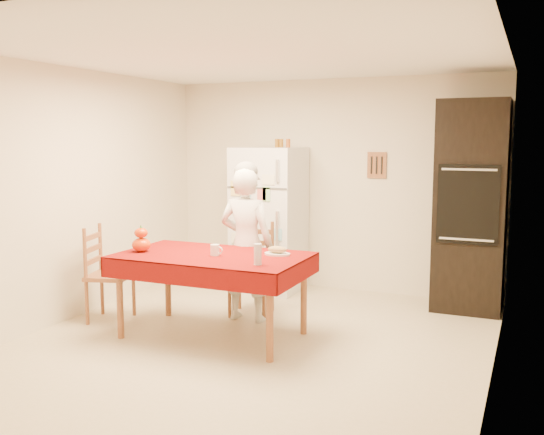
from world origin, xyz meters
The scene contains 17 objects.
floor centered at (0.00, 0.00, 0.00)m, with size 4.50×4.50×0.00m, color tan.
room_shell centered at (0.00, 0.00, 1.62)m, with size 4.02×4.52×2.51m.
refrigerator centered at (-0.65, 1.88, 0.85)m, with size 0.75×0.74×1.70m.
oven_cabinet centered at (1.63, 1.93, 1.10)m, with size 0.70×0.62×2.20m.
dining_table centered at (-0.41, 0.07, 0.69)m, with size 1.70×1.00×0.76m.
chair_far centered at (-0.40, 0.90, 0.51)m, with size 0.48×0.46×0.95m.
chair_left centered at (-1.65, 0.08, 0.51)m, with size 0.50×0.51×0.95m.
seated_woman centered at (-0.35, 0.65, 0.76)m, with size 0.56×0.37×1.53m, color silver.
coffee_mug centered at (-0.36, 0.03, 0.81)m, with size 0.08×0.08×0.10m, color white.
pumpkin_lower centered at (-1.08, -0.08, 0.83)m, with size 0.17×0.17×0.13m, color #E44205.
pumpkin_upper centered at (-1.08, -0.08, 0.94)m, with size 0.12×0.12×0.09m, color #EE5805.
wine_glass centered at (0.16, -0.18, 0.85)m, with size 0.07×0.07×0.18m, color silver.
bread_plate centered at (0.14, 0.28, 0.77)m, with size 0.24×0.24×0.02m, color white.
bread_loaf centered at (0.14, 0.28, 0.81)m, with size 0.18×0.10×0.06m, color #9C714D.
spice_jar_left centered at (-0.57, 1.93, 1.75)m, with size 0.05×0.05×0.10m, color brown.
spice_jar_mid centered at (-0.52, 1.93, 1.75)m, with size 0.05×0.05×0.10m, color brown.
spice_jar_right centered at (-0.43, 1.93, 1.75)m, with size 0.05×0.05×0.10m, color #964B1B.
Camera 1 is at (2.24, -4.65, 1.80)m, focal length 40.00 mm.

